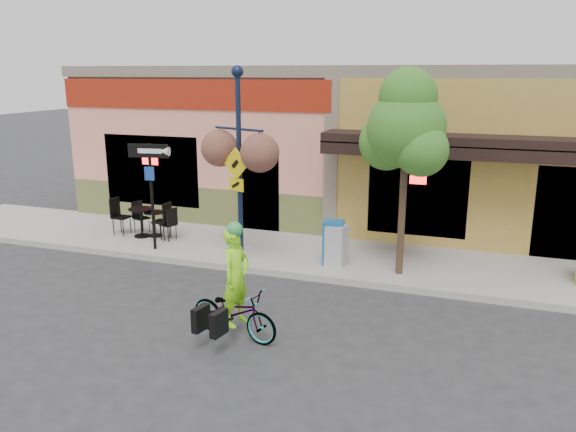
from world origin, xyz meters
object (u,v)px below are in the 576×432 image
Objects in this scene: lamp_post at (239,167)px; newspaper_box_grey at (336,245)px; one_way_sign at (152,197)px; bicycle at (234,312)px; street_tree at (404,173)px; building at (395,140)px; newspaper_box_blue at (333,243)px; cyclist_rider at (236,291)px.

newspaper_box_grey is (2.10, 0.45, -1.71)m from lamp_post.
lamp_post is at bearing -13.10° from one_way_sign.
bicycle is 4.64m from street_tree.
street_tree reaches higher than one_way_sign.
building reaches higher than lamp_post.
one_way_sign is at bearing 58.43° from bicycle.
building is at bearing 96.48° from newspaper_box_grey.
building is 6.39m from street_tree.
bicycle is at bearing -93.66° from newspaper_box_grey.
newspaper_box_blue is 2.25m from street_tree.
bicycle is 1.81× the size of newspaper_box_grey.
newspaper_box_blue is at bearing 0.63° from cyclist_rider.
newspaper_box_grey is at bearing -45.05° from newspaper_box_blue.
street_tree is (2.18, 3.61, 1.50)m from cyclist_rider.
lamp_post is (-2.38, -6.68, 0.07)m from building.
newspaper_box_grey is (0.08, -0.06, -0.04)m from newspaper_box_blue.
newspaper_box_blue is (0.69, 3.72, -0.18)m from cyclist_rider.
one_way_sign is 2.56× the size of newspaper_box_blue.
cyclist_rider is 5.04m from one_way_sign.
lamp_post reaches higher than one_way_sign.
one_way_sign is at bearing 58.82° from cyclist_rider.
bicycle is at bearing -96.33° from building.
newspaper_box_blue is 0.11m from newspaper_box_grey.
street_tree is at bearing -6.85° from one_way_sign.
one_way_sign reaches higher than bicycle.
street_tree reaches higher than building.
building is at bearing 4.79° from bicycle.
cyclist_rider is at bearing -96.04° from building.
one_way_sign is at bearing -167.31° from newspaper_box_grey.
street_tree reaches higher than bicycle.
newspaper_box_blue is at bearing -93.32° from building.
newspaper_box_blue is (-0.36, -6.17, -1.60)m from building.
lamp_post is at bearing -173.50° from street_tree.
street_tree is (1.14, -6.28, 0.08)m from building.
bicycle is at bearing -109.25° from newspaper_box_blue.
newspaper_box_grey is at bearing -1.55° from bicycle.
one_way_sign reaches higher than cyclist_rider.
one_way_sign reaches higher than newspaper_box_blue.
building is 18.12× the size of newspaper_box_blue.
lamp_post reaches higher than newspaper_box_grey.
building reaches higher than newspaper_box_grey.
street_tree is at bearing -20.06° from cyclist_rider.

